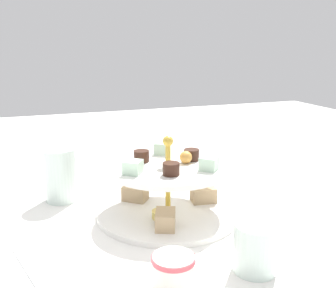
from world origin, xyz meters
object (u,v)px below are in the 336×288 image
at_px(water_glass_tall_right, 61,175).
at_px(butter_knife_left, 182,168).
at_px(butter_knife_right, 31,271).
at_px(water_glass_short_left, 255,248).
at_px(teacup_with_saucer, 173,274).
at_px(tiered_serving_stand, 168,191).

relative_size(water_glass_tall_right, butter_knife_left, 0.66).
bearing_deg(butter_knife_right, water_glass_short_left, 56.21).
xyz_separation_m(water_glass_tall_right, butter_knife_right, (0.27, -0.07, -0.05)).
bearing_deg(butter_knife_left, teacup_with_saucer, 97.04).
xyz_separation_m(water_glass_tall_right, butter_knife_left, (-0.11, 0.32, -0.05)).
bearing_deg(tiered_serving_stand, water_glass_tall_right, -126.95).
xyz_separation_m(water_glass_tall_right, teacup_with_saucer, (0.37, 0.11, -0.03)).
bearing_deg(tiered_serving_stand, water_glass_short_left, 13.03).
distance_m(tiered_serving_stand, water_glass_short_left, 0.23).
distance_m(tiered_serving_stand, butter_knife_left, 0.29).
relative_size(butter_knife_left, butter_knife_right, 1.00).
distance_m(tiered_serving_stand, water_glass_tall_right, 0.23).
distance_m(water_glass_short_left, butter_knife_left, 0.49).
bearing_deg(butter_knife_right, butter_knife_left, 119.22).
height_order(water_glass_tall_right, butter_knife_left, water_glass_tall_right).
bearing_deg(water_glass_tall_right, tiered_serving_stand, 53.05).
relative_size(water_glass_short_left, teacup_with_saucer, 0.81).
bearing_deg(water_glass_tall_right, teacup_with_saucer, 16.56).
relative_size(water_glass_short_left, butter_knife_left, 0.43).
bearing_deg(tiered_serving_stand, teacup_with_saucer, -18.05).
relative_size(tiered_serving_stand, butter_knife_right, 1.62).
distance_m(water_glass_tall_right, butter_knife_left, 0.34).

